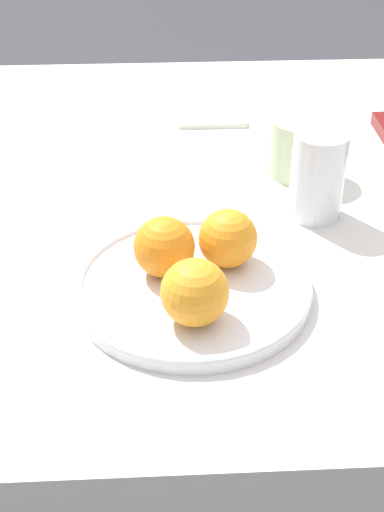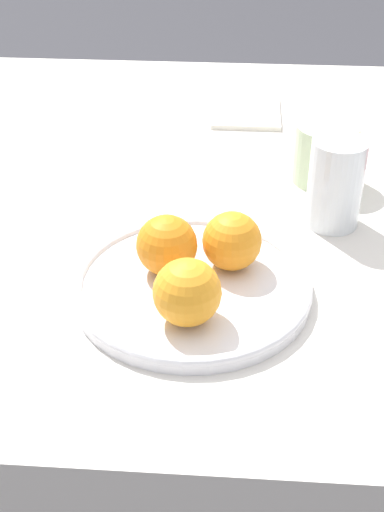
{
  "view_description": "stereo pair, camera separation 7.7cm",
  "coord_description": "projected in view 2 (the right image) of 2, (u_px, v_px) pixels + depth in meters",
  "views": [
    {
      "loc": [
        -0.23,
        -0.88,
        1.23
      ],
      "look_at": [
        -0.19,
        -0.25,
        0.79
      ],
      "focal_mm": 50.0,
      "sensor_mm": 36.0,
      "label": 1
    },
    {
      "loc": [
        -0.15,
        -0.88,
        1.23
      ],
      "look_at": [
        -0.19,
        -0.25,
        0.79
      ],
      "focal_mm": 50.0,
      "sensor_mm": 36.0,
      "label": 2
    }
  ],
  "objects": [
    {
      "name": "table",
      "position": [
        316.0,
        381.0,
        1.2
      ],
      "size": [
        1.59,
        1.0,
        0.74
      ],
      "color": "silver",
      "rests_on": "ground_plane"
    },
    {
      "name": "fruit_platter",
      "position": [
        192.0,
        286.0,
        0.79
      ],
      "size": [
        0.27,
        0.27,
        0.02
      ],
      "color": "silver",
      "rests_on": "table"
    },
    {
      "name": "orange_0",
      "position": [
        232.0,
        241.0,
        0.8
      ],
      "size": [
        0.07,
        0.07,
        0.07
      ],
      "color": "orange",
      "rests_on": "fruit_platter"
    },
    {
      "name": "orange_1",
      "position": [
        167.0,
        245.0,
        0.79
      ],
      "size": [
        0.07,
        0.07,
        0.07
      ],
      "color": "orange",
      "rests_on": "fruit_platter"
    },
    {
      "name": "orange_2",
      "position": [
        187.0,
        292.0,
        0.72
      ],
      "size": [
        0.07,
        0.07,
        0.07
      ],
      "color": "orange",
      "rests_on": "fruit_platter"
    },
    {
      "name": "water_glass",
      "position": [
        335.0,
        183.0,
        0.89
      ],
      "size": [
        0.07,
        0.07,
        0.12
      ],
      "color": "silver",
      "rests_on": "table"
    },
    {
      "name": "cup_1",
      "position": [
        325.0,
        153.0,
        0.99
      ],
      "size": [
        0.09,
        0.09,
        0.08
      ],
      "color": "#B7CC9E",
      "rests_on": "table"
    },
    {
      "name": "napkin",
      "position": [
        246.0,
        111.0,
        1.21
      ],
      "size": [
        0.11,
        0.14,
        0.01
      ],
      "color": "silver",
      "rests_on": "table"
    }
  ]
}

